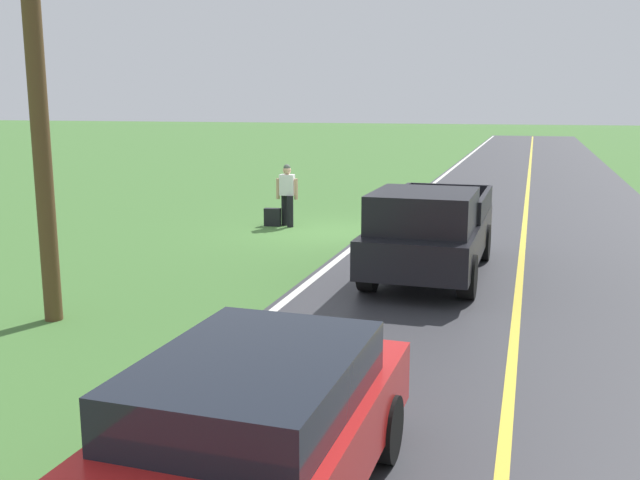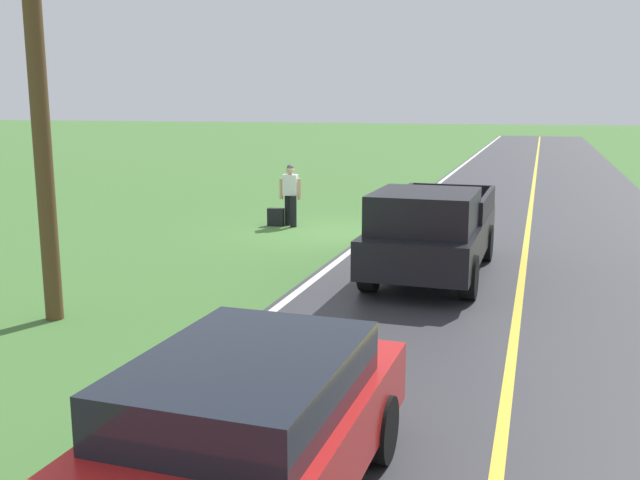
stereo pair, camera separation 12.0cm
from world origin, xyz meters
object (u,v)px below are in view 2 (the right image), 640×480
(pickup_truck_passing, at_px, (431,229))
(utility_pole_roadside, at_px, (35,41))
(hitchhiker_walking, at_px, (291,191))
(sedan_ahead_same_lane, at_px, (240,436))
(suitcase_carried, at_px, (276,217))

(pickup_truck_passing, xyz_separation_m, utility_pole_roadside, (5.37, 4.60, 3.37))
(pickup_truck_passing, bearing_deg, hitchhiker_walking, -46.01)
(sedan_ahead_same_lane, xyz_separation_m, utility_pole_roadside, (5.14, -4.32, 3.58))
(hitchhiker_walking, distance_m, suitcase_carried, 0.84)
(sedan_ahead_same_lane, height_order, utility_pole_roadside, utility_pole_roadside)
(pickup_truck_passing, bearing_deg, utility_pole_roadside, 40.62)
(suitcase_carried, height_order, utility_pole_roadside, utility_pole_roadside)
(utility_pole_roadside, bearing_deg, pickup_truck_passing, -139.38)
(utility_pole_roadside, bearing_deg, hitchhiker_walking, -94.27)
(hitchhiker_walking, xyz_separation_m, sedan_ahead_same_lane, (-4.44, 13.75, -0.23))
(hitchhiker_walking, height_order, utility_pole_roadside, utility_pole_roadside)
(hitchhiker_walking, xyz_separation_m, suitcase_carried, (0.41, 0.12, -0.73))
(sedan_ahead_same_lane, bearing_deg, hitchhiker_walking, -72.12)
(hitchhiker_walking, bearing_deg, suitcase_carried, 16.09)
(hitchhiker_walking, height_order, pickup_truck_passing, pickup_truck_passing)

